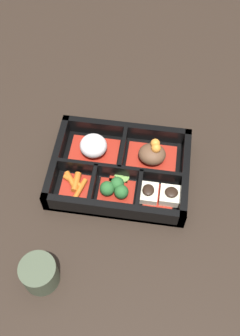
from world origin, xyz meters
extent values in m
plane|color=black|center=(0.00, 0.00, 0.00)|extent=(3.00, 3.00, 0.00)
cube|color=black|center=(0.00, 0.00, 0.01)|extent=(0.28, 0.21, 0.01)
cube|color=black|center=(0.00, -0.10, 0.02)|extent=(0.28, 0.01, 0.05)
cube|color=black|center=(0.00, 0.10, 0.02)|extent=(0.28, 0.01, 0.05)
cube|color=black|center=(-0.13, 0.00, 0.02)|extent=(0.01, 0.21, 0.05)
cube|color=black|center=(0.13, 0.00, 0.02)|extent=(0.01, 0.21, 0.05)
cube|color=black|center=(0.00, -0.01, 0.02)|extent=(0.25, 0.01, 0.05)
cube|color=black|center=(-0.05, -0.05, 0.02)|extent=(0.01, 0.08, 0.05)
cube|color=black|center=(0.05, -0.05, 0.02)|extent=(0.01, 0.08, 0.05)
cube|color=black|center=(0.00, 0.04, 0.02)|extent=(0.01, 0.10, 0.05)
cube|color=maroon|center=(-0.06, 0.04, 0.01)|extent=(0.10, 0.08, 0.01)
ellipsoid|color=silver|center=(-0.06, 0.04, 0.04)|extent=(0.06, 0.06, 0.05)
cube|color=maroon|center=(0.06, 0.04, 0.01)|extent=(0.10, 0.08, 0.01)
ellipsoid|color=brown|center=(0.06, 0.04, 0.03)|extent=(0.06, 0.05, 0.03)
sphere|color=orange|center=(0.07, 0.05, 0.05)|extent=(0.02, 0.02, 0.02)
sphere|color=orange|center=(0.07, 0.04, 0.05)|extent=(0.02, 0.02, 0.02)
cube|color=maroon|center=(-0.09, -0.05, 0.01)|extent=(0.06, 0.06, 0.01)
cylinder|color=#D1661E|center=(-0.09, -0.04, 0.02)|extent=(0.05, 0.03, 0.01)
cylinder|color=#D1661E|center=(-0.09, -0.04, 0.02)|extent=(0.04, 0.04, 0.01)
cylinder|color=#D1661E|center=(-0.07, -0.06, 0.02)|extent=(0.02, 0.05, 0.01)
cylinder|color=#D1661E|center=(-0.08, -0.04, 0.02)|extent=(0.01, 0.04, 0.01)
cube|color=maroon|center=(0.00, -0.05, 0.01)|extent=(0.07, 0.06, 0.01)
sphere|color=#265B28|center=(0.00, -0.04, 0.03)|extent=(0.03, 0.03, 0.03)
sphere|color=#265B28|center=(0.01, -0.06, 0.03)|extent=(0.03, 0.03, 0.03)
sphere|color=#265B28|center=(-0.02, -0.05, 0.03)|extent=(0.03, 0.03, 0.03)
cube|color=maroon|center=(0.08, -0.05, 0.01)|extent=(0.06, 0.06, 0.01)
cube|color=beige|center=(0.06, -0.05, 0.02)|extent=(0.04, 0.04, 0.02)
ellipsoid|color=black|center=(0.06, -0.05, 0.04)|extent=(0.02, 0.03, 0.01)
cube|color=beige|center=(0.11, -0.05, 0.02)|extent=(0.04, 0.04, 0.02)
ellipsoid|color=black|center=(0.11, -0.05, 0.04)|extent=(0.03, 0.02, 0.01)
cube|color=maroon|center=(0.00, -0.01, 0.01)|extent=(0.04, 0.03, 0.01)
cylinder|color=#75A84C|center=(0.01, -0.02, 0.02)|extent=(0.02, 0.02, 0.00)
cylinder|color=#75A84C|center=(0.00, -0.01, 0.02)|extent=(0.02, 0.02, 0.00)
cylinder|color=#75A84C|center=(0.00, -0.01, 0.02)|extent=(0.02, 0.02, 0.01)
cylinder|color=#75A84C|center=(0.00, -0.01, 0.02)|extent=(0.02, 0.02, 0.01)
cylinder|color=#424C38|center=(-0.11, -0.24, 0.03)|extent=(0.06, 0.06, 0.06)
cylinder|color=#597A38|center=(-0.11, -0.24, 0.05)|extent=(0.05, 0.05, 0.01)
camera|label=1|loc=(0.06, -0.43, 0.71)|focal=42.00mm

